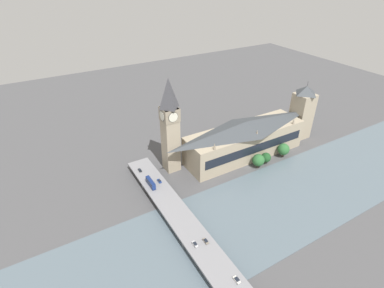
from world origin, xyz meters
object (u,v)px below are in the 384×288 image
at_px(victoria_tower, 302,112).
at_px(car_northbound_mid, 159,181).
at_px(car_southbound_lead, 206,241).
at_px(car_northbound_lead, 237,280).
at_px(parliament_hall, 245,139).
at_px(clock_tower, 170,125).
at_px(double_decker_bus_rear, 151,183).
at_px(road_bridge, 193,236).
at_px(car_northbound_tail, 195,244).
at_px(car_southbound_mid, 140,170).

bearing_deg(victoria_tower, car_northbound_mid, 91.82).
xyz_separation_m(car_northbound_mid, car_southbound_lead, (-59.38, 0.20, 0.02)).
bearing_deg(car_northbound_lead, parliament_hall, -40.28).
xyz_separation_m(clock_tower, victoria_tower, (-12.37, -120.11, -13.77)).
xyz_separation_m(victoria_tower, double_decker_bus_rear, (-5.50, 144.66, -15.17)).
relative_size(parliament_hall, car_northbound_lead, 23.44).
xyz_separation_m(parliament_hall, car_southbound_lead, (-63.71, 76.95, -8.61)).
relative_size(road_bridge, car_northbound_tail, 38.97).
bearing_deg(car_northbound_mid, car_southbound_mid, 20.63).
xyz_separation_m(parliament_hall, car_northbound_mid, (-4.33, 76.75, -8.63)).
bearing_deg(clock_tower, road_bridge, 162.82).
height_order(parliament_hall, clock_tower, clock_tower).
xyz_separation_m(road_bridge, car_southbound_mid, (70.14, 3.51, 1.72)).
bearing_deg(double_decker_bus_rear, car_northbound_mid, -80.54).
height_order(clock_tower, victoria_tower, clock_tower).
relative_size(double_decker_bus_rear, car_southbound_mid, 2.83).
relative_size(car_northbound_lead, car_northbound_tail, 0.99).
xyz_separation_m(parliament_hall, car_northbound_tail, (-62.64, 83.02, -8.56)).
bearing_deg(car_northbound_mid, road_bridge, 176.28).
distance_m(road_bridge, car_northbound_tail, 7.28).
height_order(victoria_tower, road_bridge, victoria_tower).
relative_size(car_southbound_lead, car_southbound_mid, 1.06).
bearing_deg(car_northbound_tail, car_southbound_mid, 0.46).
xyz_separation_m(victoria_tower, car_northbound_tail, (-62.69, 144.22, -17.08)).
relative_size(victoria_tower, road_bridge, 0.31).
bearing_deg(victoria_tower, car_southbound_lead, 114.78).
xyz_separation_m(clock_tower, car_northbound_tail, (-75.06, 24.11, -30.86)).
xyz_separation_m(double_decker_bus_rear, car_northbound_tail, (-57.19, -0.44, -1.91)).
height_order(road_bridge, car_southbound_mid, car_southbound_mid).
bearing_deg(clock_tower, parliament_hall, -101.91).
distance_m(car_northbound_lead, car_northbound_tail, 28.48).
relative_size(victoria_tower, car_southbound_lead, 11.88).
xyz_separation_m(car_northbound_lead, car_southbound_mid, (104.33, 7.04, -0.01)).
distance_m(parliament_hall, victoria_tower, 61.79).
distance_m(victoria_tower, car_northbound_mid, 139.08).
distance_m(double_decker_bus_rear, car_northbound_lead, 85.24).
height_order(clock_tower, car_northbound_lead, clock_tower).
relative_size(parliament_hall, car_southbound_mid, 24.44).
xyz_separation_m(victoria_tower, road_bridge, (-56.25, 141.32, -18.84)).
distance_m(clock_tower, victoria_tower, 121.53).
bearing_deg(car_southbound_lead, road_bridge, 22.91).
xyz_separation_m(parliament_hall, double_decker_bus_rear, (-5.45, 83.46, -6.65)).
height_order(car_northbound_tail, car_southbound_mid, car_northbound_tail).
distance_m(road_bridge, car_northbound_lead, 34.42).
height_order(parliament_hall, victoria_tower, victoria_tower).
bearing_deg(car_northbound_lead, clock_tower, -9.76).
height_order(clock_tower, car_northbound_tail, clock_tower).
distance_m(victoria_tower, car_southbound_lead, 153.11).
xyz_separation_m(parliament_hall, car_northbound_lead, (-90.38, 76.59, -8.59)).
height_order(car_southbound_lead, car_southbound_mid, car_southbound_mid).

